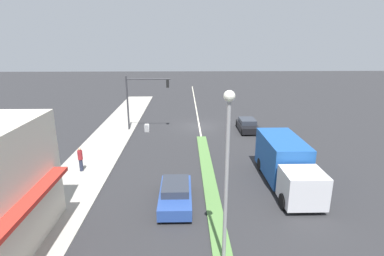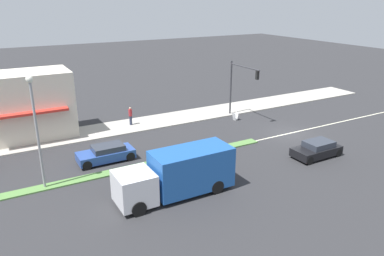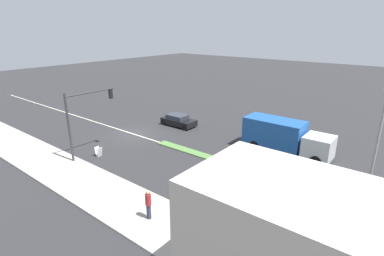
{
  "view_description": "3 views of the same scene",
  "coord_description": "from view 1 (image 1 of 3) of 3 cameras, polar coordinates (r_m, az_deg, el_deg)",
  "views": [
    {
      "loc": [
        1.64,
        32.06,
        9.2
      ],
      "look_at": [
        1.04,
        8.78,
        2.38
      ],
      "focal_mm": 28.0,
      "sensor_mm": 36.0,
      "label": 1
    },
    {
      "loc": [
        -23.76,
        23.56,
        11.83
      ],
      "look_at": [
        0.51,
        9.95,
        2.07
      ],
      "focal_mm": 35.0,
      "sensor_mm": 36.0,
      "label": 2
    },
    {
      "loc": [
        18.98,
        22.91,
        10.5
      ],
      "look_at": [
        -0.09,
        7.71,
        2.25
      ],
      "focal_mm": 28.0,
      "sensor_mm": 36.0,
      "label": 3
    }
  ],
  "objects": [
    {
      "name": "warning_aframe_sign",
      "position": [
        31.5,
        -8.62,
        -0.03
      ],
      "size": [
        0.45,
        0.53,
        0.84
      ],
      "color": "silver",
      "rests_on": "ground"
    },
    {
      "name": "sidewalk_right",
      "position": [
        17.93,
        -26.57,
        -16.23
      ],
      "size": [
        4.0,
        73.0,
        0.12
      ],
      "primitive_type": "cube",
      "color": "#A8A399",
      "rests_on": "ground"
    },
    {
      "name": "coupe_blue",
      "position": [
        17.81,
        -3.16,
        -12.47
      ],
      "size": [
        1.85,
        4.21,
        1.27
      ],
      "color": "#284793",
      "rests_on": "ground"
    },
    {
      "name": "suv_black",
      "position": [
        32.1,
        10.53,
        0.53
      ],
      "size": [
        1.86,
        3.92,
        1.26
      ],
      "color": "black",
      "rests_on": "ground"
    },
    {
      "name": "ground_plane",
      "position": [
        16.88,
        4.55,
        -16.74
      ],
      "size": [
        160.0,
        160.0,
        0.0
      ],
      "primitive_type": "plane",
      "color": "#2B2B2D"
    },
    {
      "name": "street_lamp",
      "position": [
        11.76,
        6.7,
        -5.88
      ],
      "size": [
        0.44,
        0.44,
        7.37
      ],
      "color": "gray",
      "rests_on": "median_strip"
    },
    {
      "name": "lane_marking_center",
      "position": [
        33.39,
        1.4,
        0.35
      ],
      "size": [
        0.16,
        60.0,
        0.01
      ],
      "primitive_type": "cube",
      "color": "beige",
      "rests_on": "ground"
    },
    {
      "name": "traffic_signal_main",
      "position": [
        31.47,
        -9.7,
        6.41
      ],
      "size": [
        4.59,
        0.34,
        5.6
      ],
      "color": "#333338",
      "rests_on": "sidewalk_right"
    },
    {
      "name": "pedestrian",
      "position": [
        22.98,
        -20.48,
        -5.5
      ],
      "size": [
        0.34,
        0.34,
        1.78
      ],
      "color": "#282D42",
      "rests_on": "sidewalk_right"
    },
    {
      "name": "delivery_truck",
      "position": [
        20.76,
        17.41,
        -6.33
      ],
      "size": [
        2.44,
        7.5,
        2.87
      ],
      "color": "silver",
      "rests_on": "ground"
    }
  ]
}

